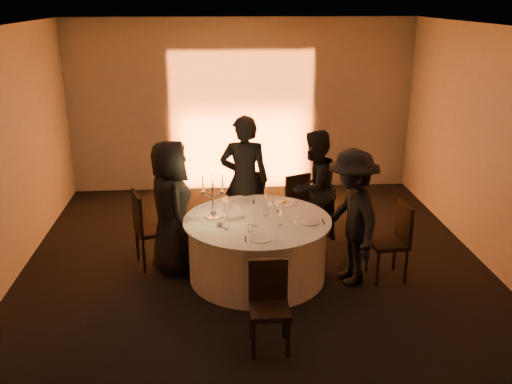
{
  "coord_description": "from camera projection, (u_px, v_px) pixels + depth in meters",
  "views": [
    {
      "loc": [
        -0.5,
        -6.39,
        3.34
      ],
      "look_at": [
        0.0,
        0.2,
        1.05
      ],
      "focal_mm": 40.0,
      "sensor_mm": 36.0,
      "label": 1
    }
  ],
  "objects": [
    {
      "name": "plate_left",
      "position": [
        214.0,
        215.0,
        7.0
      ],
      "size": [
        0.36,
        0.25,
        0.01
      ],
      "color": "white",
      "rests_on": "banquet_table"
    },
    {
      "name": "wine_glass_d",
      "position": [
        266.0,
        198.0,
        7.2
      ],
      "size": [
        0.07,
        0.07,
        0.19
      ],
      "color": "silver",
      "rests_on": "banquet_table"
    },
    {
      "name": "chair_right",
      "position": [
        394.0,
        237.0,
        6.96
      ],
      "size": [
        0.46,
        0.46,
        0.97
      ],
      "rotation": [
        0.0,
        0.0,
        -1.48
      ],
      "color": "black",
      "rests_on": "floor"
    },
    {
      "name": "uplighter_fixture",
      "position": [
        243.0,
        190.0,
        10.15
      ],
      "size": [
        0.25,
        0.12,
        0.1
      ],
      "primitive_type": "cube",
      "color": "black",
      "rests_on": "floor"
    },
    {
      "name": "guest_back_right",
      "position": [
        314.0,
        188.0,
        7.89
      ],
      "size": [
        1.0,
        0.98,
        1.62
      ],
      "primitive_type": "imported",
      "rotation": [
        0.0,
        0.0,
        -2.43
      ],
      "color": "black",
      "rests_on": "floor"
    },
    {
      "name": "plate_back_right",
      "position": [
        283.0,
        203.0,
        7.38
      ],
      "size": [
        0.35,
        0.25,
        0.08
      ],
      "color": "white",
      "rests_on": "banquet_table"
    },
    {
      "name": "tumbler_a",
      "position": [
        226.0,
        225.0,
        6.59
      ],
      "size": [
        0.07,
        0.07,
        0.09
      ],
      "primitive_type": "cylinder",
      "color": "silver",
      "rests_on": "banquet_table"
    },
    {
      "name": "chair_front",
      "position": [
        269.0,
        300.0,
        5.61
      ],
      "size": [
        0.39,
        0.39,
        0.89
      ],
      "rotation": [
        0.0,
        0.0,
        -0.0
      ],
      "color": "black",
      "rests_on": "floor"
    },
    {
      "name": "chair_back_right",
      "position": [
        294.0,
        199.0,
        8.31
      ],
      "size": [
        0.53,
        0.53,
        0.92
      ],
      "rotation": [
        0.0,
        0.0,
        -2.74
      ],
      "color": "black",
      "rests_on": "floor"
    },
    {
      "name": "wall_right",
      "position": [
        505.0,
        156.0,
        6.87
      ],
      "size": [
        0.0,
        7.0,
        7.0
      ],
      "primitive_type": "plane",
      "rotation": [
        1.57,
        0.0,
        -1.57
      ],
      "color": "#AEA9A1",
      "rests_on": "floor"
    },
    {
      "name": "coffee_cup",
      "position": [
        220.0,
        224.0,
        6.67
      ],
      "size": [
        0.11,
        0.11,
        0.07
      ],
      "color": "white",
      "rests_on": "banquet_table"
    },
    {
      "name": "wine_glass_c",
      "position": [
        280.0,
        214.0,
        6.67
      ],
      "size": [
        0.07,
        0.07,
        0.19
      ],
      "color": "silver",
      "rests_on": "banquet_table"
    },
    {
      "name": "wine_glass_f",
      "position": [
        226.0,
        210.0,
        6.82
      ],
      "size": [
        0.07,
        0.07,
        0.19
      ],
      "color": "silver",
      "rests_on": "banquet_table"
    },
    {
      "name": "wall_back",
      "position": [
        242.0,
        106.0,
        9.96
      ],
      "size": [
        7.0,
        0.0,
        7.0
      ],
      "primitive_type": "plane",
      "rotation": [
        1.57,
        0.0,
        0.0
      ],
      "color": "#AEA9A1",
      "rests_on": "floor"
    },
    {
      "name": "plate_front",
      "position": [
        261.0,
        239.0,
        6.33
      ],
      "size": [
        0.36,
        0.25,
        0.01
      ],
      "color": "white",
      "rests_on": "banquet_table"
    },
    {
      "name": "plate_back_left",
      "position": [
        241.0,
        202.0,
        7.45
      ],
      "size": [
        0.36,
        0.25,
        0.01
      ],
      "color": "white",
      "rests_on": "banquet_table"
    },
    {
      "name": "tumbler_b",
      "position": [
        266.0,
        212.0,
        6.99
      ],
      "size": [
        0.07,
        0.07,
        0.09
      ],
      "primitive_type": "cylinder",
      "color": "silver",
      "rests_on": "banquet_table"
    },
    {
      "name": "chair_left",
      "position": [
        147.0,
        225.0,
        7.26
      ],
      "size": [
        0.56,
        0.56,
        1.01
      ],
      "rotation": [
        0.0,
        0.0,
        1.9
      ],
      "color": "black",
      "rests_on": "floor"
    },
    {
      "name": "chair_back_left",
      "position": [
        249.0,
        198.0,
        8.28
      ],
      "size": [
        0.43,
        0.43,
        0.98
      ],
      "rotation": [
        0.0,
        0.0,
        3.13
      ],
      "color": "black",
      "rests_on": "floor"
    },
    {
      "name": "wine_glass_b",
      "position": [
        255.0,
        215.0,
        6.65
      ],
      "size": [
        0.07,
        0.07,
        0.19
      ],
      "color": "silver",
      "rests_on": "banquet_table"
    },
    {
      "name": "wine_glass_a",
      "position": [
        226.0,
        200.0,
        7.16
      ],
      "size": [
        0.07,
        0.07,
        0.19
      ],
      "color": "silver",
      "rests_on": "banquet_table"
    },
    {
      "name": "candelabra",
      "position": [
        213.0,
        201.0,
        6.83
      ],
      "size": [
        0.28,
        0.13,
        0.66
      ],
      "color": "silver",
      "rests_on": "banquet_table"
    },
    {
      "name": "wine_glass_e",
      "position": [
        224.0,
        202.0,
        7.08
      ],
      "size": [
        0.07,
        0.07,
        0.19
      ],
      "color": "silver",
      "rests_on": "banquet_table"
    },
    {
      "name": "tumbler_c",
      "position": [
        250.0,
        228.0,
        6.52
      ],
      "size": [
        0.07,
        0.07,
        0.09
      ],
      "primitive_type": "cylinder",
      "color": "silver",
      "rests_on": "banquet_table"
    },
    {
      "name": "guest_right",
      "position": [
        352.0,
        218.0,
        6.77
      ],
      "size": [
        0.8,
        1.17,
        1.67
      ],
      "primitive_type": "imported",
      "rotation": [
        0.0,
        0.0,
        -1.4
      ],
      "color": "black",
      "rests_on": "floor"
    },
    {
      "name": "guest_back_left",
      "position": [
        244.0,
        181.0,
        7.82
      ],
      "size": [
        0.71,
        0.5,
        1.84
      ],
      "primitive_type": "imported",
      "rotation": [
        0.0,
        0.0,
        3.05
      ],
      "color": "black",
      "rests_on": "floor"
    },
    {
      "name": "guest_left",
      "position": [
        171.0,
        207.0,
        7.08
      ],
      "size": [
        0.74,
        0.94,
        1.69
      ],
      "primitive_type": "imported",
      "rotation": [
        0.0,
        0.0,
        1.85
      ],
      "color": "black",
      "rests_on": "floor"
    },
    {
      "name": "wall_front",
      "position": [
        303.0,
        325.0,
        3.36
      ],
      "size": [
        7.0,
        0.0,
        7.0
      ],
      "primitive_type": "plane",
      "rotation": [
        -1.57,
        0.0,
        0.0
      ],
      "color": "#AEA9A1",
      "rests_on": "floor"
    },
    {
      "name": "tumbler_d",
      "position": [
        277.0,
        208.0,
        7.13
      ],
      "size": [
        0.07,
        0.07,
        0.09
      ],
      "primitive_type": "cylinder",
      "color": "silver",
      "rests_on": "banquet_table"
    },
    {
      "name": "ceiling",
      "position": [
        257.0,
        28.0,
        6.17
      ],
      "size": [
        7.0,
        7.0,
        0.0
      ],
      "primitive_type": "plane",
      "rotation": [
        3.14,
        0.0,
        0.0
      ],
      "color": "silver",
      "rests_on": "wall_back"
    },
    {
      "name": "banquet_table",
      "position": [
        257.0,
        248.0,
        7.02
      ],
      "size": [
        1.8,
        1.8,
        0.77
      ],
      "color": "black",
      "rests_on": "floor"
    },
    {
      "name": "floor",
      "position": [
        257.0,
        276.0,
        7.15
      ],
      "size": [
        7.0,
        7.0,
        0.0
      ],
      "primitive_type": "plane",
      "color": "black",
      "rests_on": "ground"
    },
    {
      "name": "plate_right",
      "position": [
        309.0,
        222.0,
        6.79
      ],
      "size": [
        0.36,
        0.24,
        0.01
      ],
      "color": "white",
      "rests_on": "banquet_table"
    },
    {
      "name": "wine_glass_g",
      "position": [
        242.0,
        207.0,
        6.9
      ],
      "size": [
        0.07,
        0.07,
        0.19
      ],
      "color": "silver",
      "rests_on": "banquet_table"
    }
  ]
}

